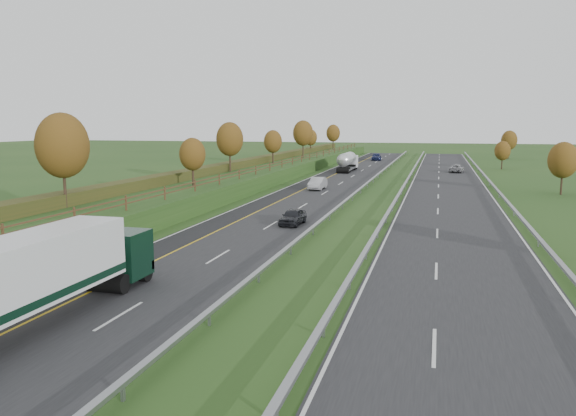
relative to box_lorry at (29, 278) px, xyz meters
name	(u,v)px	position (x,y,z in m)	size (l,w,h in m)	color
ground	(374,199)	(9.35, 46.53, -2.33)	(400.00, 400.00, 0.00)	#244418
near_carriageway	(317,192)	(1.35, 51.53, -2.31)	(10.50, 200.00, 0.04)	black
far_carriageway	(449,196)	(17.85, 51.53, -2.31)	(10.50, 200.00, 0.04)	black
hard_shoulder	(289,191)	(-2.40, 51.53, -2.31)	(3.00, 200.00, 0.04)	black
lane_markings	(366,193)	(7.75, 51.41, -2.28)	(26.75, 200.00, 0.01)	silver
embankment_left	(223,182)	(-11.65, 51.53, -1.33)	(12.00, 200.00, 2.00)	#244418
hedge_left	(209,170)	(-13.65, 51.53, 0.22)	(2.20, 180.00, 1.10)	#323A17
fence_left	(254,170)	(-7.15, 51.12, 0.40)	(0.12, 189.06, 1.20)	#422B19
median_barrier_near	(361,188)	(7.05, 51.53, -1.72)	(0.32, 200.00, 0.71)	gray
median_barrier_far	(402,190)	(12.15, 51.53, -1.72)	(0.32, 200.00, 0.71)	gray
outer_barrier_far	(499,193)	(23.65, 51.53, -1.71)	(0.32, 200.00, 0.71)	gray
trees_left	(215,143)	(-11.30, 48.16, 4.04)	(6.64, 164.30, 7.66)	#2D2116
trees_far	(531,151)	(31.14, 80.74, 1.92)	(8.45, 118.60, 7.12)	#2D2116
box_lorry	(29,278)	(0.00, 0.00, 0.00)	(2.58, 16.28, 4.06)	black
road_tanker	(348,161)	(0.13, 84.22, -0.47)	(2.40, 11.22, 3.46)	silver
car_dark_near	(293,217)	(4.36, 27.44, -1.60)	(1.64, 4.08, 1.39)	black
car_silver_mid	(318,183)	(0.89, 54.03, -1.48)	(1.71, 4.90, 1.61)	#ABABB0
car_small_far	(376,157)	(1.95, 116.90, -1.48)	(2.26, 5.57, 1.62)	#161D45
car_oncoming	(457,168)	(19.69, 86.88, -1.59)	(2.33, 5.06, 1.41)	#98989C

